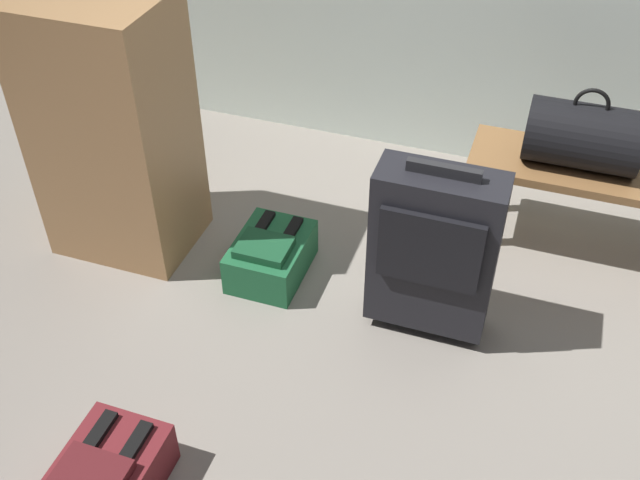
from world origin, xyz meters
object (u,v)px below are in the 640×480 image
object	(u,v)px
bench	(592,180)
backpack_green	(271,255)
side_cabinet	(113,129)
duffel_bag_black	(583,136)
backpack_maroon	(107,477)
suitcase_upright_charcoal	(434,250)

from	to	relation	value
bench	backpack_green	bearing A→B (deg)	-153.89
side_cabinet	duffel_bag_black	bearing A→B (deg)	17.41
backpack_green	backpack_maroon	world-z (taller)	same
backpack_maroon	side_cabinet	bearing A→B (deg)	116.72
duffel_bag_black	suitcase_upright_charcoal	world-z (taller)	duffel_bag_black
suitcase_upright_charcoal	backpack_maroon	size ratio (longest dim) A/B	1.95
backpack_green	side_cabinet	bearing A→B (deg)	177.86
duffel_bag_black	side_cabinet	size ratio (longest dim) A/B	0.40
duffel_bag_black	backpack_green	xyz separation A→B (m)	(-1.11, -0.58, -0.46)
backpack_green	bench	bearing A→B (deg)	26.11
duffel_bag_black	backpack_green	bearing A→B (deg)	-152.31
bench	side_cabinet	size ratio (longest dim) A/B	0.91
backpack_maroon	side_cabinet	xyz separation A→B (m)	(-0.58, 1.15, 0.46)
suitcase_upright_charcoal	side_cabinet	bearing A→B (deg)	175.39
suitcase_upright_charcoal	backpack_green	bearing A→B (deg)	172.95
bench	duffel_bag_black	xyz separation A→B (m)	(-0.08, -0.00, 0.20)
bench	duffel_bag_black	bearing A→B (deg)	-180.00
backpack_maroon	side_cabinet	distance (m)	1.37
side_cabinet	suitcase_upright_charcoal	bearing A→B (deg)	-4.61
backpack_green	backpack_maroon	size ratio (longest dim) A/B	1.00
suitcase_upright_charcoal	backpack_maroon	xyz separation A→B (m)	(-0.76, -1.04, -0.29)
duffel_bag_black	side_cabinet	bearing A→B (deg)	-162.59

